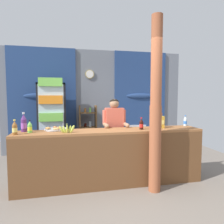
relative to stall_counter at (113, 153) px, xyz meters
The scene contains 16 objects.
ground_plane 1.00m from the stall_counter, 87.02° to the left, with size 6.84×6.84×0.00m, color slate.
back_wall_curtained 2.58m from the stall_counter, 89.63° to the left, with size 5.14×0.22×2.89m.
stall_counter is the anchor object (origin of this frame).
timber_post 1.06m from the stall_counter, 24.76° to the right, with size 0.22×0.20×2.86m.
drink_fridge 2.23m from the stall_counter, 121.88° to the left, with size 0.67×0.62×2.02m.
bottle_shelf_rack 2.14m from the stall_counter, 96.32° to the left, with size 0.48×0.28×1.33m.
plastic_lawn_chair 1.83m from the stall_counter, 58.05° to the left, with size 0.47×0.47×0.86m.
shopkeeper 0.70m from the stall_counter, 74.43° to the left, with size 0.48×0.42×1.53m.
soda_bottle_grape_soda 1.59m from the stall_counter, behind, with size 0.09×0.09×0.33m.
soda_bottle_cola 0.73m from the stall_counter, ahead, with size 0.07×0.07×0.22m.
soda_bottle_water 1.67m from the stall_counter, 10.71° to the left, with size 0.07×0.07×0.22m.
soda_bottle_iced_tea 1.63m from the stall_counter, behind, with size 0.08×0.08×0.24m.
soda_bottle_lime_soda 1.45m from the stall_counter, behind, with size 0.07×0.07×0.21m.
snack_box_choco_powder 1.04m from the stall_counter, ahead, with size 0.23×0.12×0.22m.
pastry_tray 1.10m from the stall_counter, 162.43° to the left, with size 0.39×0.39×0.06m.
banana_bunch 0.89m from the stall_counter, behind, with size 0.28×0.06×0.16m.
Camera 1 is at (-0.76, -3.07, 1.58)m, focal length 31.95 mm.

